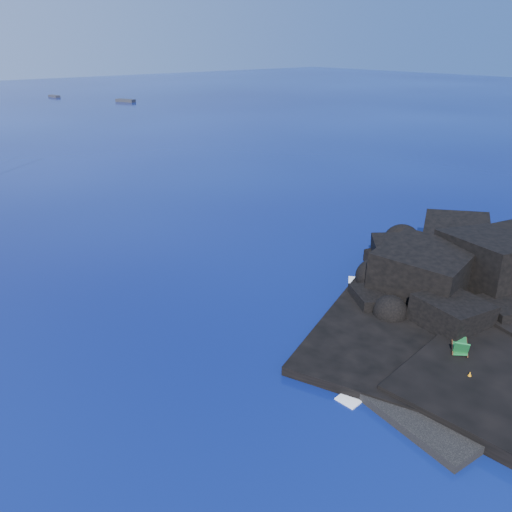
# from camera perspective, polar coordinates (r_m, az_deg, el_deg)

# --- Properties ---
(ground) EXTENTS (400.00, 400.00, 0.00)m
(ground) POSITION_cam_1_polar(r_m,az_deg,el_deg) (20.17, 16.55, -19.49)
(ground) COLOR #030330
(ground) RESTS_ON ground
(headland) EXTENTS (24.00, 24.00, 3.60)m
(headland) POSITION_cam_1_polar(r_m,az_deg,el_deg) (31.16, 25.81, -4.64)
(headland) COLOR black
(headland) RESTS_ON ground
(beach) EXTENTS (9.08, 6.86, 0.70)m
(beach) POSITION_cam_1_polar(r_m,az_deg,el_deg) (23.52, 21.98, -13.37)
(beach) COLOR black
(beach) RESTS_ON ground
(surf_foam) EXTENTS (10.00, 8.00, 0.06)m
(surf_foam) POSITION_cam_1_polar(r_m,az_deg,el_deg) (25.73, 13.84, -8.79)
(surf_foam) COLOR white
(surf_foam) RESTS_ON ground
(deck_chair) EXTENTS (1.85, 1.53, 1.18)m
(deck_chair) POSITION_cam_1_polar(r_m,az_deg,el_deg) (24.61, 22.33, -9.03)
(deck_chair) COLOR #15622A
(deck_chair) RESTS_ON beach
(towel) EXTENTS (1.86, 0.96, 0.05)m
(towel) POSITION_cam_1_polar(r_m,az_deg,el_deg) (23.71, 20.87, -11.74)
(towel) COLOR white
(towel) RESTS_ON beach
(sunbather) EXTENTS (1.67, 0.50, 0.22)m
(sunbather) POSITION_cam_1_polar(r_m,az_deg,el_deg) (23.64, 20.91, -11.47)
(sunbather) COLOR tan
(sunbather) RESTS_ON towel
(marker_cone) EXTENTS (0.41, 0.41, 0.49)m
(marker_cone) POSITION_cam_1_polar(r_m,az_deg,el_deg) (23.07, 23.20, -12.55)
(marker_cone) COLOR orange
(marker_cone) RESTS_ON beach
(distant_boat_a) EXTENTS (1.89, 4.15, 0.53)m
(distant_boat_a) POSITION_cam_1_polar(r_m,az_deg,el_deg) (144.41, -22.06, 16.47)
(distant_boat_a) COLOR #29292E
(distant_boat_a) RESTS_ON ground
(distant_boat_b) EXTENTS (3.41, 5.11, 0.66)m
(distant_boat_b) POSITION_cam_1_polar(r_m,az_deg,el_deg) (127.77, -14.68, 16.67)
(distant_boat_b) COLOR #25252A
(distant_boat_b) RESTS_ON ground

